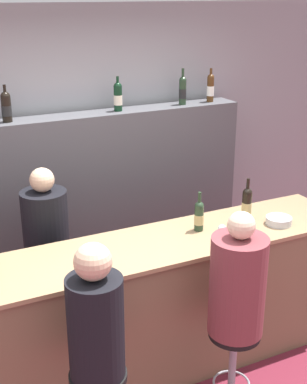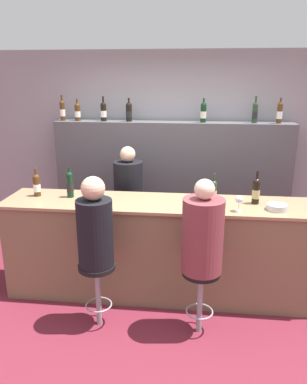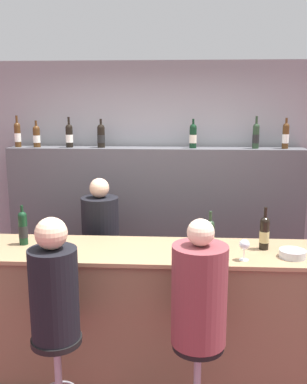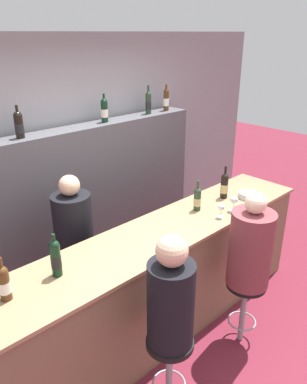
# 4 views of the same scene
# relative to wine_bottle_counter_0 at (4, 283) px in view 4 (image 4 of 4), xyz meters

# --- Properties ---
(ground_plane) EXTENTS (16.00, 16.00, 0.00)m
(ground_plane) POSITION_rel_wine_bottle_counter_0_xyz_m (1.36, -0.36, -1.16)
(ground_plane) COLOR maroon
(wall_back) EXTENTS (6.40, 0.05, 2.60)m
(wall_back) POSITION_rel_wine_bottle_counter_0_xyz_m (1.36, 1.46, 0.14)
(wall_back) COLOR gray
(wall_back) RESTS_ON ground_plane
(bar_counter) EXTENTS (3.30, 0.65, 1.04)m
(bar_counter) POSITION_rel_wine_bottle_counter_0_xyz_m (1.36, -0.06, -0.64)
(bar_counter) COLOR brown
(bar_counter) RESTS_ON ground_plane
(back_bar_cabinet) EXTENTS (3.10, 0.28, 1.70)m
(back_bar_cabinet) POSITION_rel_wine_bottle_counter_0_xyz_m (1.36, 1.24, -0.31)
(back_bar_cabinet) COLOR #4C4C51
(back_bar_cabinet) RESTS_ON ground_plane
(wine_bottle_counter_0) EXTENTS (0.08, 0.08, 0.30)m
(wine_bottle_counter_0) POSITION_rel_wine_bottle_counter_0_xyz_m (0.00, 0.00, 0.00)
(wine_bottle_counter_0) COLOR #4C2D14
(wine_bottle_counter_0) RESTS_ON bar_counter
(wine_bottle_counter_1) EXTENTS (0.07, 0.07, 0.32)m
(wine_bottle_counter_1) POSITION_rel_wine_bottle_counter_0_xyz_m (0.36, 0.00, 0.02)
(wine_bottle_counter_1) COLOR black
(wine_bottle_counter_1) RESTS_ON bar_counter
(wine_bottle_counter_2) EXTENTS (0.07, 0.07, 0.30)m
(wine_bottle_counter_2) POSITION_rel_wine_bottle_counter_0_xyz_m (1.85, 0.00, -0.01)
(wine_bottle_counter_2) COLOR #233823
(wine_bottle_counter_2) RESTS_ON bar_counter
(wine_bottle_counter_3) EXTENTS (0.08, 0.08, 0.34)m
(wine_bottle_counter_3) POSITION_rel_wine_bottle_counter_0_xyz_m (2.27, 0.00, 0.01)
(wine_bottle_counter_3) COLOR black
(wine_bottle_counter_3) RESTS_ON bar_counter
(wine_bottle_backbar_3) EXTENTS (0.08, 0.08, 0.30)m
(wine_bottle_backbar_3) POSITION_rel_wine_bottle_counter_0_xyz_m (0.78, 1.24, 0.66)
(wine_bottle_backbar_3) COLOR black
(wine_bottle_backbar_3) RESTS_ON back_bar_cabinet
(wine_bottle_backbar_4) EXTENTS (0.08, 0.08, 0.30)m
(wine_bottle_backbar_4) POSITION_rel_wine_bottle_counter_0_xyz_m (1.74, 1.24, 0.66)
(wine_bottle_backbar_4) COLOR black
(wine_bottle_backbar_4) RESTS_ON back_bar_cabinet
(wine_bottle_backbar_5) EXTENTS (0.07, 0.07, 0.33)m
(wine_bottle_backbar_5) POSITION_rel_wine_bottle_counter_0_xyz_m (2.39, 1.24, 0.67)
(wine_bottle_backbar_5) COLOR #233823
(wine_bottle_backbar_5) RESTS_ON back_bar_cabinet
(wine_bottle_backbar_6) EXTENTS (0.07, 0.07, 0.31)m
(wine_bottle_backbar_6) POSITION_rel_wine_bottle_counter_0_xyz_m (2.69, 1.24, 0.67)
(wine_bottle_backbar_6) COLOR #4C2D14
(wine_bottle_backbar_6) RESTS_ON back_bar_cabinet
(wine_glass_0) EXTENTS (0.06, 0.06, 0.14)m
(wine_glass_0) POSITION_rel_wine_bottle_counter_0_xyz_m (1.89, -0.25, -0.02)
(wine_glass_0) COLOR silver
(wine_glass_0) RESTS_ON bar_counter
(wine_glass_1) EXTENTS (0.08, 0.08, 0.16)m
(wine_glass_1) POSITION_rel_wine_bottle_counter_0_xyz_m (2.08, -0.25, -0.01)
(wine_glass_1) COLOR silver
(wine_glass_1) RESTS_ON bar_counter
(metal_bowl) EXTENTS (0.19, 0.19, 0.06)m
(metal_bowl) POSITION_rel_wine_bottle_counter_0_xyz_m (2.45, -0.17, -0.09)
(metal_bowl) COLOR #B7B7BC
(metal_bowl) RESTS_ON bar_counter
(bar_stool_left) EXTENTS (0.34, 0.34, 0.63)m
(bar_stool_left) POSITION_rel_wine_bottle_counter_0_xyz_m (0.80, -0.67, -0.68)
(bar_stool_left) COLOR gray
(bar_stool_left) RESTS_ON ground_plane
(guest_seated_left) EXTENTS (0.32, 0.32, 0.83)m
(guest_seated_left) POSITION_rel_wine_bottle_counter_0_xyz_m (0.80, -0.67, -0.18)
(guest_seated_left) COLOR black
(guest_seated_left) RESTS_ON bar_stool_left
(bar_stool_right) EXTENTS (0.34, 0.34, 0.63)m
(bar_stool_right) POSITION_rel_wine_bottle_counter_0_xyz_m (1.74, -0.67, -0.68)
(bar_stool_right) COLOR gray
(bar_stool_right) RESTS_ON ground_plane
(guest_seated_right) EXTENTS (0.36, 0.36, 0.83)m
(guest_seated_right) POSITION_rel_wine_bottle_counter_0_xyz_m (1.74, -0.67, -0.18)
(guest_seated_right) COLOR brown
(guest_seated_right) RESTS_ON bar_stool_right
(bartender) EXTENTS (0.35, 0.35, 1.48)m
(bartender) POSITION_rel_wine_bottle_counter_0_xyz_m (0.87, 0.61, -0.49)
(bartender) COLOR black
(bartender) RESTS_ON ground_plane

